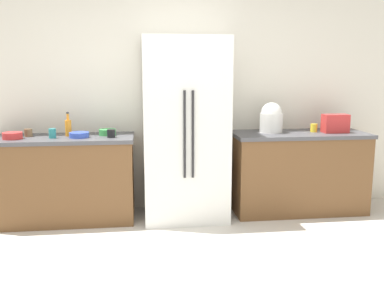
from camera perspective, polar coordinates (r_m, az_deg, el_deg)
The scene contains 14 objects.
kitchen_back_panel at distance 4.68m, azimuth -2.81°, elevation 8.09°, with size 5.51×0.10×2.79m, color silver.
counter_left at distance 4.52m, azimuth -17.09°, elevation -4.60°, with size 1.44×0.62×0.89m.
counter_right at distance 4.77m, azimuth 14.38°, elevation -3.72°, with size 1.47×0.62×0.89m.
refrigerator at distance 4.33m, azimuth -0.97°, elevation 1.96°, with size 0.86×0.69×1.89m.
toaster at distance 4.78m, azimuth 19.14°, elevation 2.69°, with size 0.27×0.14×0.20m, color red.
rice_cooker at distance 4.61m, azimuth 10.88°, elevation 3.52°, with size 0.25×0.25×0.33m.
bottle_a at distance 4.46m, azimuth -16.68°, elevation 2.23°, with size 0.06×0.06×0.25m.
cup_a at distance 4.26m, azimuth -11.08°, elevation 1.44°, with size 0.08×0.08×0.08m, color black.
cup_b at distance 4.57m, azimuth -21.62°, elevation 1.46°, with size 0.08×0.08×0.08m, color brown.
cup_c at distance 4.76m, azimuth 16.43°, elevation 2.14°, with size 0.08×0.08×0.09m, color yellow.
cup_d at distance 4.37m, azimuth -18.68°, elevation 1.40°, with size 0.07×0.07×0.10m, color teal.
bowl_a at distance 4.43m, azimuth -11.58°, elevation 1.61°, with size 0.17×0.17×0.06m, color green.
bowl_b at distance 4.34m, azimuth -15.28°, elevation 1.22°, with size 0.20×0.20×0.05m, color blue.
bowl_c at distance 4.46m, azimuth -23.50°, elevation 1.06°, with size 0.19×0.19×0.07m, color red.
Camera 1 is at (-0.35, -2.65, 1.54)m, focal length 38.72 mm.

